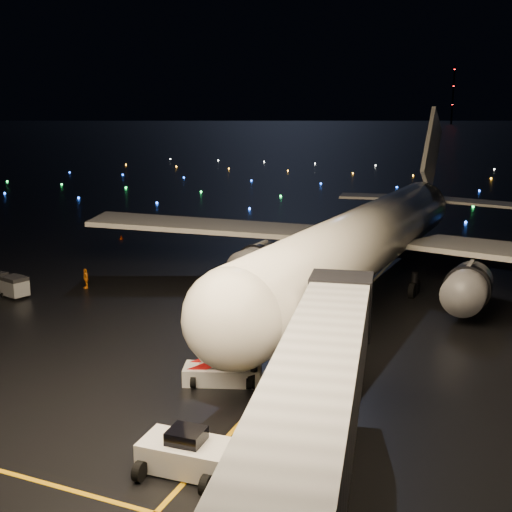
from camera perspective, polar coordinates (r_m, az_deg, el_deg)
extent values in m
plane|color=black|center=(329.58, 18.94, 9.50)|extent=(2000.00, 2000.00, 0.00)
cube|color=#D2960C|center=(47.38, 7.17, -5.69)|extent=(0.25, 80.00, 0.02)
cube|color=silver|center=(28.46, -6.17, -16.76)|extent=(4.03, 2.27, 1.87)
imported|color=orange|center=(57.00, -14.90, -1.94)|extent=(1.08, 0.95, 1.76)
cone|color=#FE4007|center=(50.88, -3.75, -4.01)|extent=(0.62, 0.62, 0.54)
cone|color=#FE4007|center=(55.15, -1.89, -2.67)|extent=(0.53, 0.53, 0.51)
cone|color=#FE4007|center=(56.43, -2.25, -2.33)|extent=(0.44, 0.44, 0.48)
cone|color=#FE4007|center=(77.90, -11.90, 1.65)|extent=(0.57, 0.57, 0.54)
cylinder|color=black|center=(773.12, 17.11, 13.49)|extent=(1.80, 1.80, 64.00)
cube|color=gray|center=(56.01, -20.65, -2.59)|extent=(2.38, 1.94, 1.76)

